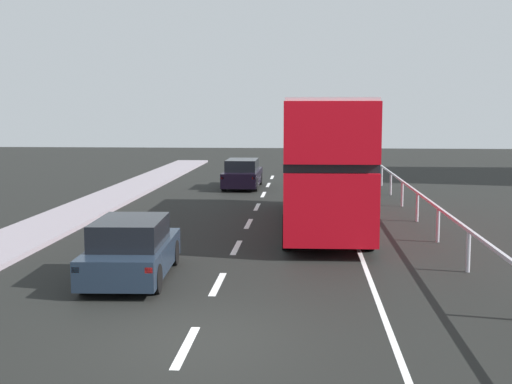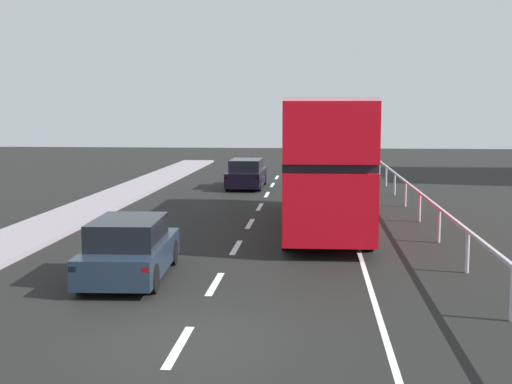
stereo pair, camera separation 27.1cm
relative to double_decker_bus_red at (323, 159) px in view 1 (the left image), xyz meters
name	(u,v)px [view 1 (the left image)]	position (x,y,z in m)	size (l,w,h in m)	color
ground_plane	(191,339)	(-2.53, -11.60, -2.32)	(75.55, 120.00, 0.10)	black
lane_paint_markings	(310,243)	(-0.43, -3.10, -2.27)	(3.61, 46.00, 0.01)	silver
bridge_side_railing	(438,213)	(3.38, -2.60, -1.40)	(0.10, 42.00, 1.07)	#B0ABB5
double_decker_bus_red	(323,159)	(0.00, 0.00, 0.00)	(2.73, 11.17, 4.24)	red
hatchback_car_near	(132,250)	(-4.59, -7.62, -1.59)	(1.91, 4.20, 1.43)	#1C2838
sedan_car_ahead	(243,174)	(-3.76, 11.29, -1.57)	(1.77, 4.52, 1.46)	black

